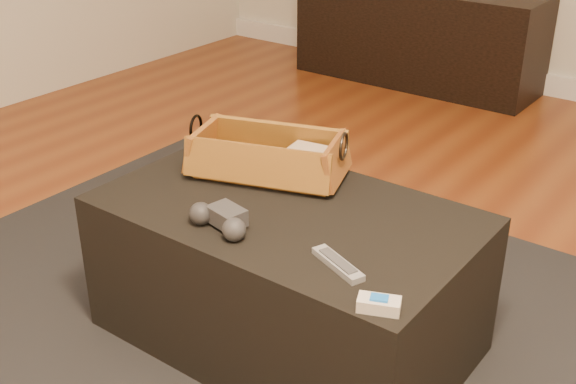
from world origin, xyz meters
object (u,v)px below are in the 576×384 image
Objects in this scene: ottoman at (287,274)px; cream_gadget at (379,304)px; media_cabinet at (418,35)px; game_controller at (221,219)px; wicker_basket at (268,158)px; silver_remote at (338,264)px; tv_remote at (259,167)px.

cream_gadget is (0.43, -0.25, 0.22)m from ottoman.
ottoman is at bearing -70.46° from media_cabinet.
wicker_basket is at bearing 108.45° from game_controller.
game_controller reaches higher than silver_remote.
tv_remote reaches higher than cream_gadget.
media_cabinet is 8.56× the size of silver_remote.
media_cabinet is at bearing 109.54° from ottoman.
wicker_basket is (0.69, -2.28, 0.21)m from media_cabinet.
cream_gadget is (1.28, -2.66, 0.17)m from media_cabinet.
game_controller is at bearing -92.29° from tv_remote.
wicker_basket reaches higher than silver_remote.
tv_remote is at bearing 148.69° from silver_remote.
wicker_basket is 3.01× the size of silver_remote.
wicker_basket is (-0.17, 0.14, 0.26)m from ottoman.
wicker_basket reaches higher than game_controller.
game_controller is (-0.06, -0.19, 0.24)m from ottoman.
wicker_basket is at bearing -73.20° from media_cabinet.
ottoman is 10.03× the size of cream_gadget.
media_cabinet is 2.84× the size of wicker_basket.
media_cabinet is 2.96m from cream_gadget.
ottoman is 0.32m from tv_remote.
wicker_basket is at bearing 30.87° from tv_remote.
ottoman is 2.02× the size of wicker_basket.
media_cabinet is 2.82m from silver_remote.
cream_gadget is (0.61, -0.36, -0.01)m from tv_remote.
ottoman is at bearing 149.52° from cream_gadget.
cream_gadget is at bearing -30.48° from ottoman.
tv_remote is 0.48× the size of wicker_basket.
ottoman is 0.55m from cream_gadget.
tv_remote is 0.33m from game_controller.
silver_remote is at bearing -34.34° from wicker_basket.
game_controller is (0.11, -0.33, -0.02)m from wicker_basket.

